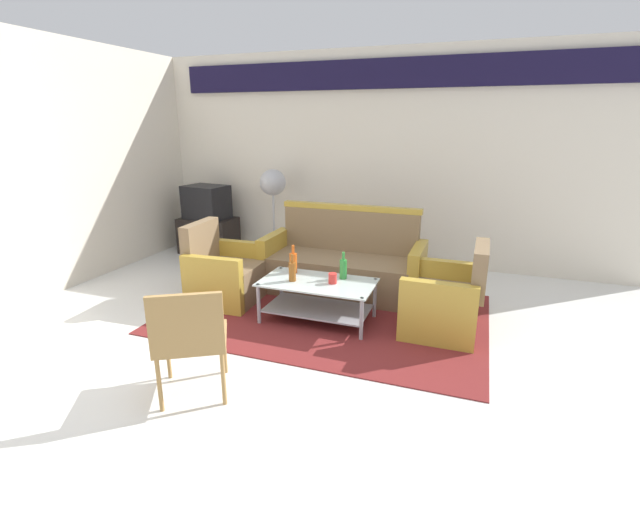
% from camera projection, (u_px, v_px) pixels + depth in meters
% --- Properties ---
extents(ground_plane, '(14.00, 14.00, 0.00)m').
position_uv_depth(ground_plane, '(297.00, 363.00, 3.66)').
color(ground_plane, white).
extents(wall_back, '(6.52, 0.19, 2.80)m').
position_uv_depth(wall_back, '(383.00, 154.00, 5.99)').
color(wall_back, silver).
rests_on(wall_back, ground).
extents(rug, '(3.14, 2.11, 0.01)m').
position_uv_depth(rug, '(326.00, 313.00, 4.59)').
color(rug, maroon).
rests_on(rug, ground).
extents(couch, '(1.80, 0.74, 0.96)m').
position_uv_depth(couch, '(343.00, 266.00, 5.10)').
color(couch, '#7F6647').
rests_on(couch, rug).
extents(armchair_left, '(0.73, 0.79, 0.85)m').
position_uv_depth(armchair_left, '(225.00, 275.00, 4.87)').
color(armchair_left, '#7F6647').
rests_on(armchair_left, rug).
extents(armchair_right, '(0.71, 0.77, 0.85)m').
position_uv_depth(armchair_right, '(445.00, 302.00, 4.14)').
color(armchair_right, '#7F6647').
rests_on(armchair_right, rug).
extents(coffee_table, '(1.10, 0.60, 0.40)m').
position_uv_depth(coffee_table, '(318.00, 295.00, 4.36)').
color(coffee_table, silver).
rests_on(coffee_table, rug).
extents(bottle_orange, '(0.08, 0.08, 0.29)m').
position_uv_depth(bottle_orange, '(293.00, 262.00, 4.54)').
color(bottle_orange, '#D85919').
rests_on(bottle_orange, coffee_table).
extents(bottle_brown, '(0.07, 0.07, 0.27)m').
position_uv_depth(bottle_brown, '(292.00, 271.00, 4.31)').
color(bottle_brown, brown).
rests_on(bottle_brown, coffee_table).
extents(bottle_green, '(0.07, 0.07, 0.27)m').
position_uv_depth(bottle_green, '(343.00, 269.00, 4.38)').
color(bottle_green, '#2D8C38').
rests_on(bottle_green, coffee_table).
extents(cup, '(0.08, 0.08, 0.10)m').
position_uv_depth(cup, '(333.00, 278.00, 4.26)').
color(cup, red).
rests_on(cup, coffee_table).
extents(tv_stand, '(0.80, 0.50, 0.52)m').
position_uv_depth(tv_stand, '(209.00, 235.00, 6.69)').
color(tv_stand, black).
rests_on(tv_stand, ground).
extents(television, '(0.66, 0.52, 0.48)m').
position_uv_depth(television, '(207.00, 202.00, 6.55)').
color(television, black).
rests_on(television, tv_stand).
extents(pedestal_fan, '(0.36, 0.36, 1.27)m').
position_uv_depth(pedestal_fan, '(273.00, 188.00, 6.18)').
color(pedestal_fan, '#2D2D33').
rests_on(pedestal_fan, ground).
extents(wicker_chair, '(0.66, 0.66, 0.84)m').
position_uv_depth(wicker_chair, '(190.00, 335.00, 3.06)').
color(wicker_chair, '#AD844C').
rests_on(wicker_chair, ground).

